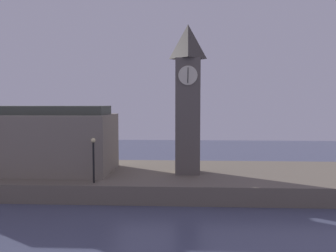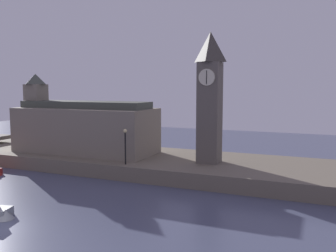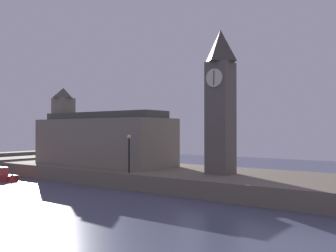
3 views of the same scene
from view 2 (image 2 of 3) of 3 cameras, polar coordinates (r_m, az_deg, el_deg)
name	(u,v)px [view 2 (image 2 of 3)]	position (r m, az deg, el deg)	size (l,w,h in m)	color
far_embankment	(136,161)	(42.26, -5.08, -5.52)	(70.00, 12.00, 1.50)	#6B6051
clock_tower	(210,96)	(37.32, 6.57, 4.74)	(2.39, 2.43, 13.30)	#5B544C
parliament_hall	(82,127)	(44.84, -13.33, -0.13)	(17.00, 6.67, 9.41)	slate
streetlamp	(125,142)	(36.76, -6.71, -2.53)	(0.36, 0.36, 3.59)	black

